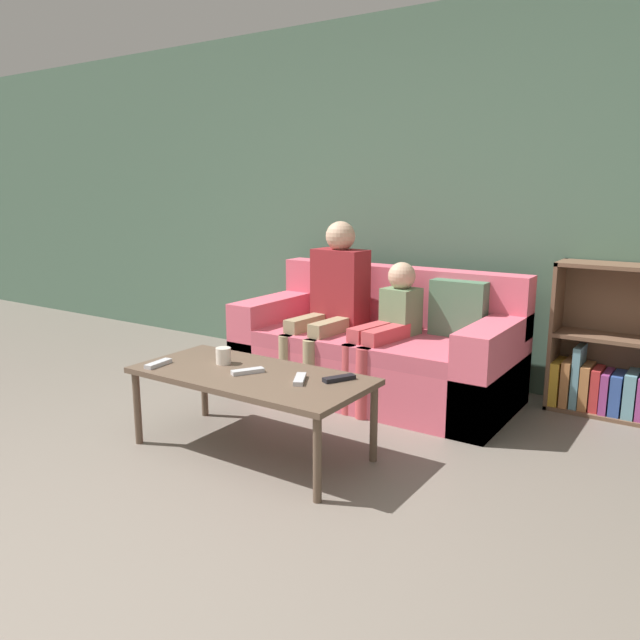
{
  "coord_description": "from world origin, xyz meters",
  "views": [
    {
      "loc": [
        1.85,
        -1.29,
        1.38
      ],
      "look_at": [
        -0.13,
        1.68,
        0.62
      ],
      "focal_mm": 35.0,
      "sensor_mm": 36.0,
      "label": 1
    }
  ],
  "objects_px": {
    "person_adult": "(333,294)",
    "tv_remote_2": "(339,378)",
    "bookshelf": "(609,360)",
    "tv_remote_3": "(158,364)",
    "person_child": "(387,324)",
    "coffee_table": "(251,380)",
    "couch": "(378,353)",
    "tv_remote_0": "(300,379)",
    "cup_near": "(223,356)",
    "tv_remote_1": "(248,371)"
  },
  "relations": [
    {
      "from": "tv_remote_0",
      "to": "cup_near",
      "type": "bearing_deg",
      "value": 148.29
    },
    {
      "from": "couch",
      "to": "tv_remote_0",
      "type": "bearing_deg",
      "value": -80.35
    },
    {
      "from": "person_adult",
      "to": "person_child",
      "type": "relative_size",
      "value": 1.27
    },
    {
      "from": "tv_remote_0",
      "to": "tv_remote_1",
      "type": "distance_m",
      "value": 0.31
    },
    {
      "from": "person_adult",
      "to": "tv_remote_2",
      "type": "height_order",
      "value": "person_adult"
    },
    {
      "from": "person_child",
      "to": "coffee_table",
      "type": "bearing_deg",
      "value": -93.56
    },
    {
      "from": "tv_remote_1",
      "to": "person_child",
      "type": "bearing_deg",
      "value": 108.37
    },
    {
      "from": "bookshelf",
      "to": "cup_near",
      "type": "distance_m",
      "value": 2.35
    },
    {
      "from": "tv_remote_2",
      "to": "person_child",
      "type": "bearing_deg",
      "value": 131.12
    },
    {
      "from": "cup_near",
      "to": "person_adult",
      "type": "bearing_deg",
      "value": 88.83
    },
    {
      "from": "coffee_table",
      "to": "tv_remote_1",
      "type": "relative_size",
      "value": 7.41
    },
    {
      "from": "bookshelf",
      "to": "cup_near",
      "type": "xyz_separation_m",
      "value": [
        -1.69,
        -1.62,
        0.14
      ]
    },
    {
      "from": "tv_remote_0",
      "to": "tv_remote_3",
      "type": "relative_size",
      "value": 0.99
    },
    {
      "from": "couch",
      "to": "coffee_table",
      "type": "distance_m",
      "value": 1.22
    },
    {
      "from": "tv_remote_3",
      "to": "tv_remote_2",
      "type": "bearing_deg",
      "value": 12.53
    },
    {
      "from": "coffee_table",
      "to": "cup_near",
      "type": "bearing_deg",
      "value": 167.04
    },
    {
      "from": "coffee_table",
      "to": "tv_remote_0",
      "type": "distance_m",
      "value": 0.3
    },
    {
      "from": "couch",
      "to": "tv_remote_2",
      "type": "xyz_separation_m",
      "value": [
        0.36,
        -1.07,
        0.16
      ]
    },
    {
      "from": "coffee_table",
      "to": "tv_remote_3",
      "type": "height_order",
      "value": "tv_remote_3"
    },
    {
      "from": "person_child",
      "to": "tv_remote_3",
      "type": "xyz_separation_m",
      "value": [
        -0.73,
        -1.25,
        -0.08
      ]
    },
    {
      "from": "person_child",
      "to": "tv_remote_1",
      "type": "bearing_deg",
      "value": -93.87
    },
    {
      "from": "couch",
      "to": "tv_remote_3",
      "type": "bearing_deg",
      "value": -113.34
    },
    {
      "from": "person_child",
      "to": "cup_near",
      "type": "xyz_separation_m",
      "value": [
        -0.47,
        -1.02,
        -0.05
      ]
    },
    {
      "from": "person_adult",
      "to": "couch",
      "type": "bearing_deg",
      "value": 18.68
    },
    {
      "from": "coffee_table",
      "to": "person_child",
      "type": "relative_size",
      "value": 1.39
    },
    {
      "from": "couch",
      "to": "cup_near",
      "type": "bearing_deg",
      "value": -105.91
    },
    {
      "from": "person_child",
      "to": "tv_remote_0",
      "type": "height_order",
      "value": "person_child"
    },
    {
      "from": "bookshelf",
      "to": "tv_remote_3",
      "type": "bearing_deg",
      "value": -136.68
    },
    {
      "from": "tv_remote_0",
      "to": "tv_remote_2",
      "type": "distance_m",
      "value": 0.2
    },
    {
      "from": "person_child",
      "to": "cup_near",
      "type": "bearing_deg",
      "value": -106.06
    },
    {
      "from": "tv_remote_0",
      "to": "tv_remote_2",
      "type": "xyz_separation_m",
      "value": [
        0.16,
        0.12,
        0.0
      ]
    },
    {
      "from": "bookshelf",
      "to": "coffee_table",
      "type": "relative_size",
      "value": 0.74
    },
    {
      "from": "cup_near",
      "to": "coffee_table",
      "type": "bearing_deg",
      "value": -12.96
    },
    {
      "from": "coffee_table",
      "to": "person_adult",
      "type": "distance_m",
      "value": 1.19
    },
    {
      "from": "bookshelf",
      "to": "person_adult",
      "type": "relative_size",
      "value": 0.81
    },
    {
      "from": "tv_remote_1",
      "to": "tv_remote_3",
      "type": "relative_size",
      "value": 0.98
    },
    {
      "from": "tv_remote_3",
      "to": "tv_remote_1",
      "type": "bearing_deg",
      "value": 11.96
    },
    {
      "from": "person_child",
      "to": "tv_remote_0",
      "type": "xyz_separation_m",
      "value": [
        0.06,
        -1.05,
        -0.08
      ]
    },
    {
      "from": "cup_near",
      "to": "tv_remote_0",
      "type": "relative_size",
      "value": 0.52
    },
    {
      "from": "person_child",
      "to": "cup_near",
      "type": "relative_size",
      "value": 10.23
    },
    {
      "from": "person_adult",
      "to": "tv_remote_2",
      "type": "distance_m",
      "value": 1.21
    },
    {
      "from": "person_adult",
      "to": "cup_near",
      "type": "relative_size",
      "value": 13.01
    },
    {
      "from": "bookshelf",
      "to": "tv_remote_3",
      "type": "distance_m",
      "value": 2.7
    },
    {
      "from": "bookshelf",
      "to": "tv_remote_0",
      "type": "distance_m",
      "value": 2.02
    },
    {
      "from": "person_child",
      "to": "tv_remote_2",
      "type": "height_order",
      "value": "person_child"
    },
    {
      "from": "person_adult",
      "to": "tv_remote_2",
      "type": "relative_size",
      "value": 6.71
    },
    {
      "from": "person_adult",
      "to": "tv_remote_3",
      "type": "height_order",
      "value": "person_adult"
    },
    {
      "from": "person_adult",
      "to": "person_child",
      "type": "height_order",
      "value": "person_adult"
    },
    {
      "from": "cup_near",
      "to": "couch",
      "type": "bearing_deg",
      "value": 74.09
    },
    {
      "from": "tv_remote_3",
      "to": "person_child",
      "type": "bearing_deg",
      "value": 53.62
    }
  ]
}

